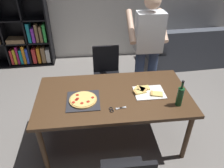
# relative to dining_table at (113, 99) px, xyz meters

# --- Properties ---
(ground_plane) EXTENTS (12.00, 12.00, 0.00)m
(ground_plane) POSITION_rel_dining_table_xyz_m (0.00, 0.00, -0.68)
(ground_plane) COLOR gray
(dining_table) EXTENTS (1.82, 0.96, 0.75)m
(dining_table) POSITION_rel_dining_table_xyz_m (0.00, 0.00, 0.00)
(dining_table) COLOR #4C331E
(dining_table) RESTS_ON ground_plane
(chair_far_side) EXTENTS (0.42, 0.42, 0.90)m
(chair_far_side) POSITION_rel_dining_table_xyz_m (0.00, 0.97, -0.17)
(chair_far_side) COLOR black
(chair_far_side) RESTS_ON ground_plane
(couch) EXTENTS (1.74, 0.94, 0.85)m
(couch) POSITION_rel_dining_table_xyz_m (1.90, 1.99, -0.38)
(couch) COLOR #4C515B
(couch) RESTS_ON ground_plane
(bookshelf) EXTENTS (1.40, 0.35, 1.95)m
(bookshelf) POSITION_rel_dining_table_xyz_m (-1.73, 2.38, 0.25)
(bookshelf) COLOR black
(bookshelf) RESTS_ON ground_plane
(person_serving_pizza) EXTENTS (0.55, 0.54, 1.75)m
(person_serving_pizza) POSITION_rel_dining_table_xyz_m (0.58, 0.75, 0.32)
(person_serving_pizza) COLOR #38476B
(person_serving_pizza) RESTS_ON ground_plane
(pepperoni_pizza_on_tray) EXTENTS (0.37, 0.37, 0.04)m
(pepperoni_pizza_on_tray) POSITION_rel_dining_table_xyz_m (-0.36, -0.09, 0.08)
(pepperoni_pizza_on_tray) COLOR #2D2D33
(pepperoni_pizza_on_tray) RESTS_ON dining_table
(pizza_slices_on_towel) EXTENTS (0.37, 0.28, 0.03)m
(pizza_slices_on_towel) POSITION_rel_dining_table_xyz_m (0.41, -0.00, 0.08)
(pizza_slices_on_towel) COLOR white
(pizza_slices_on_towel) RESTS_ON dining_table
(wine_bottle) EXTENTS (0.07, 0.07, 0.32)m
(wine_bottle) POSITION_rel_dining_table_xyz_m (0.70, -0.27, 0.19)
(wine_bottle) COLOR #194723
(wine_bottle) RESTS_ON dining_table
(kitchen_scissors) EXTENTS (0.20, 0.09, 0.01)m
(kitchen_scissors) POSITION_rel_dining_table_xyz_m (-0.02, -0.27, 0.07)
(kitchen_scissors) COLOR silver
(kitchen_scissors) RESTS_ON dining_table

